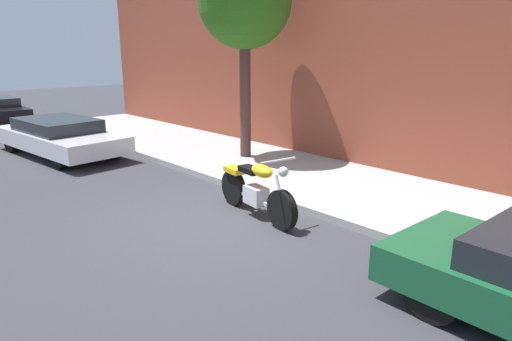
# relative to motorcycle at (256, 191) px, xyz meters

# --- Properties ---
(ground_plane) EXTENTS (60.00, 60.00, 0.00)m
(ground_plane) POSITION_rel_motorcycle_xyz_m (-0.32, -0.61, -0.47)
(ground_plane) COLOR #38383D
(sidewalk) EXTENTS (25.16, 3.38, 0.14)m
(sidewalk) POSITION_rel_motorcycle_xyz_m (-0.32, 2.39, -0.40)
(sidewalk) COLOR #AAAAAA
(sidewalk) RESTS_ON ground
(motorcycle) EXTENTS (2.19, 0.73, 1.18)m
(motorcycle) POSITION_rel_motorcycle_xyz_m (0.00, 0.00, 0.00)
(motorcycle) COLOR black
(motorcycle) RESTS_ON ground
(parked_car_white) EXTENTS (4.73, 2.25, 1.03)m
(parked_car_white) POSITION_rel_motorcycle_xyz_m (-7.29, -0.77, 0.08)
(parked_car_white) COLOR black
(parked_car_white) RESTS_ON ground
(street_tree) EXTENTS (2.32, 2.32, 5.20)m
(street_tree) POSITION_rel_motorcycle_xyz_m (-3.23, 2.60, 3.52)
(street_tree) COLOR brown
(street_tree) RESTS_ON ground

